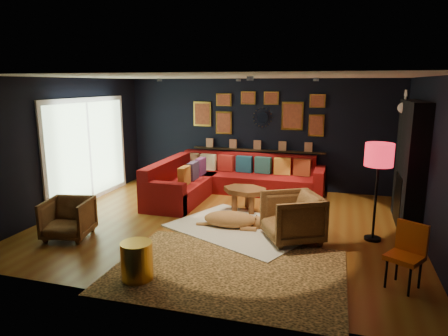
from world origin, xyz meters
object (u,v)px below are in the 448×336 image
(coffee_table, at_px, (245,193))
(pouf, at_px, (189,186))
(floor_lamp, at_px, (379,159))
(orange_chair, at_px, (408,250))
(armchair_left, at_px, (68,217))
(armchair_right, at_px, (292,215))
(gold_stool, at_px, (137,261))
(sectional, at_px, (222,181))
(dog, at_px, (230,216))

(coffee_table, bearing_deg, pouf, 153.23)
(floor_lamp, bearing_deg, orange_chair, -79.18)
(coffee_table, relative_size, armchair_left, 1.44)
(pouf, distance_m, armchair_right, 3.22)
(armchair_left, relative_size, floor_lamp, 0.45)
(coffee_table, xyz_separation_m, floor_lamp, (2.33, -0.81, 0.94))
(gold_stool, relative_size, floor_lamp, 0.32)
(gold_stool, xyz_separation_m, orange_chair, (3.29, 0.81, 0.23))
(armchair_left, height_order, orange_chair, orange_chair)
(coffee_table, relative_size, pouf, 1.74)
(armchair_right, relative_size, gold_stool, 1.68)
(pouf, height_order, floor_lamp, floor_lamp)
(sectional, relative_size, gold_stool, 6.69)
(coffee_table, relative_size, dog, 0.82)
(sectional, relative_size, dog, 2.68)
(sectional, height_order, gold_stool, sectional)
(sectional, xyz_separation_m, pouf, (-0.69, -0.31, -0.10))
(coffee_table, distance_m, dog, 0.97)
(gold_stool, distance_m, dog, 2.24)
(pouf, bearing_deg, gold_stool, -78.26)
(armchair_right, relative_size, orange_chair, 1.05)
(sectional, distance_m, pouf, 0.76)
(coffee_table, bearing_deg, floor_lamp, -19.13)
(coffee_table, relative_size, orange_chair, 1.27)
(coffee_table, xyz_separation_m, armchair_right, (1.07, -1.22, 0.04))
(pouf, bearing_deg, orange_chair, -36.68)
(sectional, height_order, orange_chair, sectional)
(sectional, xyz_separation_m, floor_lamp, (3.11, -1.86, 1.01))
(floor_lamp, bearing_deg, coffee_table, 160.87)
(armchair_right, bearing_deg, armchair_left, -104.06)
(armchair_left, relative_size, dog, 0.57)
(pouf, distance_m, gold_stool, 3.93)
(pouf, bearing_deg, sectional, 24.23)
(coffee_table, xyz_separation_m, orange_chair, (2.62, -2.30, 0.09))
(floor_lamp, height_order, dog, floor_lamp)
(coffee_table, height_order, pouf, coffee_table)
(floor_lamp, bearing_deg, gold_stool, -142.52)
(gold_stool, bearing_deg, orange_chair, 13.80)
(armchair_right, bearing_deg, coffee_table, -167.39)
(armchair_right, xyz_separation_m, orange_chair, (1.55, -1.08, 0.05))
(pouf, height_order, dog, pouf)
(dog, bearing_deg, armchair_right, -18.92)
(pouf, xyz_separation_m, gold_stool, (0.80, -3.85, 0.03))
(sectional, xyz_separation_m, armchair_left, (-1.67, -3.18, 0.04))
(pouf, bearing_deg, armchair_right, -37.70)
(coffee_table, xyz_separation_m, pouf, (-1.47, 0.74, -0.17))
(gold_stool, bearing_deg, armchair_right, 47.34)
(gold_stool, xyz_separation_m, floor_lamp, (3.00, 2.30, 1.08))
(pouf, xyz_separation_m, armchair_left, (-0.98, -2.88, 0.13))
(pouf, height_order, armchair_left, armchair_left)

